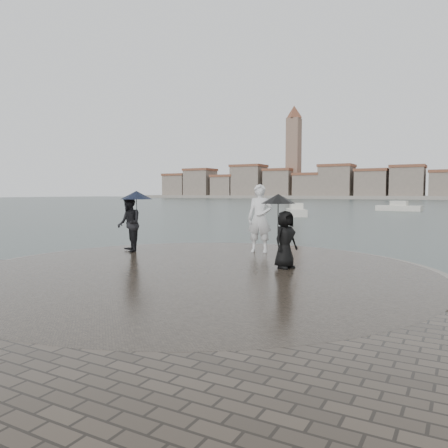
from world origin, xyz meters
The scene contains 8 objects.
ground centered at (0.00, 0.00, 0.00)m, with size 400.00×400.00×0.00m, color #2B3835.
kerb_ring centered at (0.00, 3.50, 0.16)m, with size 12.50×12.50×0.32m, color gray.
quay_tip centered at (0.00, 3.50, 0.18)m, with size 11.90×11.90×0.36m, color #2D261E.
statue centered at (0.05, 7.17, 1.49)m, with size 0.82×0.54×2.26m, color white.
visitor_left centered at (-3.80, 5.20, 1.51)m, with size 1.38×1.21×2.04m.
visitor_right centered at (1.83, 4.70, 1.43)m, with size 1.06×0.99×1.95m.
far_skyline centered at (-6.29, 160.71, 5.61)m, with size 260.00×20.00×37.00m.
boats centered at (0.98, 44.32, 0.38)m, with size 26.91×21.74×1.50m.
Camera 1 is at (5.99, -6.02, 2.34)m, focal length 35.00 mm.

